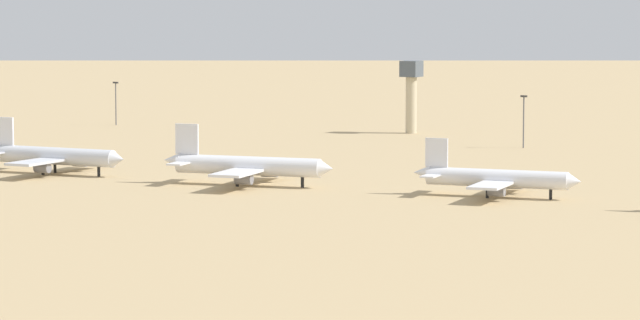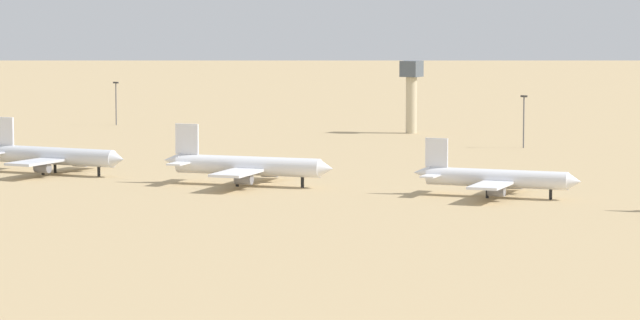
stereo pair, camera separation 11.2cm
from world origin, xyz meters
TOP-DOWN VIEW (x-y plane):
  - ground at (0.00, 0.00)m, footprint 4000.00×4000.00m
  - parked_jet_white_2 at (-51.84, -7.26)m, footprint 37.51×31.56m
  - parked_jet_white_3 at (-1.89, -5.12)m, footprint 38.49×32.84m
  - parked_jet_white_4 at (52.24, 2.04)m, footprint 34.71×29.49m
  - control_tower at (-31.10, 131.00)m, footprint 5.20×5.20m
  - light_pole_west at (15.17, 104.10)m, footprint 1.80×0.50m
  - light_pole_mid at (-122.73, 113.18)m, footprint 1.80×0.50m

SIDE VIEW (x-z plane):
  - ground at x=0.00m, z-range 0.00..0.00m
  - parked_jet_white_4 at x=52.24m, z-range -1.98..9.50m
  - parked_jet_white_2 at x=-51.84m, z-range -2.13..10.26m
  - parked_jet_white_3 at x=-1.89m, z-range -2.20..10.56m
  - light_pole_mid at x=-122.73m, z-range 1.17..14.38m
  - light_pole_west at x=15.17m, z-range 1.18..14.97m
  - control_tower at x=-31.10m, z-range 2.16..23.02m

